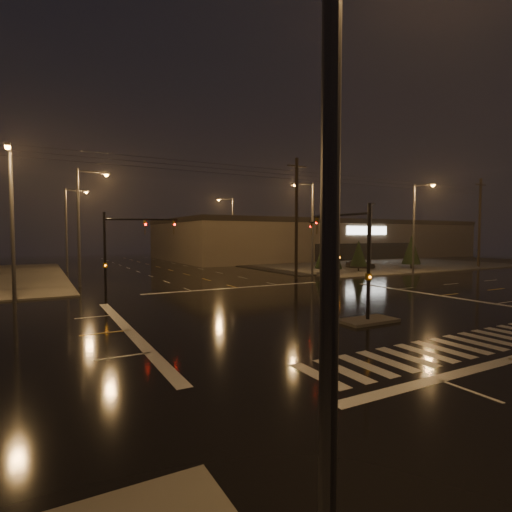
# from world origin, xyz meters

# --- Properties ---
(ground) EXTENTS (140.00, 140.00, 0.00)m
(ground) POSITION_xyz_m (0.00, 0.00, 0.00)
(ground) COLOR black
(ground) RESTS_ON ground
(sidewalk_ne) EXTENTS (36.00, 36.00, 0.12)m
(sidewalk_ne) POSITION_xyz_m (30.00, 30.00, 0.06)
(sidewalk_ne) COLOR #4E4C45
(sidewalk_ne) RESTS_ON ground
(median_island) EXTENTS (3.00, 1.60, 0.15)m
(median_island) POSITION_xyz_m (0.00, -4.00, 0.07)
(median_island) COLOR #4E4C45
(median_island) RESTS_ON ground
(crosswalk) EXTENTS (15.00, 2.60, 0.01)m
(crosswalk) POSITION_xyz_m (0.00, -9.00, 0.01)
(crosswalk) COLOR beige
(crosswalk) RESTS_ON ground
(stop_bar_near) EXTENTS (16.00, 0.50, 0.01)m
(stop_bar_near) POSITION_xyz_m (0.00, -11.00, 0.01)
(stop_bar_near) COLOR beige
(stop_bar_near) RESTS_ON ground
(stop_bar_far) EXTENTS (16.00, 0.50, 0.01)m
(stop_bar_far) POSITION_xyz_m (0.00, 11.00, 0.01)
(stop_bar_far) COLOR beige
(stop_bar_far) RESTS_ON ground
(parking_lot) EXTENTS (50.00, 24.00, 0.08)m
(parking_lot) POSITION_xyz_m (35.00, 28.00, 0.04)
(parking_lot) COLOR black
(parking_lot) RESTS_ON ground
(retail_building) EXTENTS (60.20, 28.30, 7.20)m
(retail_building) POSITION_xyz_m (35.00, 45.99, 3.84)
(retail_building) COLOR #6F614F
(retail_building) RESTS_ON ground
(signal_mast_median) EXTENTS (0.25, 4.59, 6.00)m
(signal_mast_median) POSITION_xyz_m (0.00, -3.07, 3.75)
(signal_mast_median) COLOR black
(signal_mast_median) RESTS_ON ground
(signal_mast_ne) EXTENTS (4.84, 1.86, 6.00)m
(signal_mast_ne) POSITION_xyz_m (9.50, 10.14, 3.79)
(signal_mast_ne) COLOR black
(signal_mast_ne) RESTS_ON ground
(signal_mast_nw) EXTENTS (4.84, 1.86, 6.00)m
(signal_mast_nw) POSITION_xyz_m (-9.50, 10.14, 3.79)
(signal_mast_nw) COLOR black
(signal_mast_nw) RESTS_ON ground
(streetlight_0) EXTENTS (2.77, 0.32, 10.00)m
(streetlight_0) POSITION_xyz_m (-11.18, -15.00, 5.80)
(streetlight_0) COLOR #38383A
(streetlight_0) RESTS_ON ground
(streetlight_1) EXTENTS (2.77, 0.32, 10.00)m
(streetlight_1) POSITION_xyz_m (-11.18, 18.00, 5.80)
(streetlight_1) COLOR #38383A
(streetlight_1) RESTS_ON ground
(streetlight_2) EXTENTS (2.77, 0.32, 10.00)m
(streetlight_2) POSITION_xyz_m (-11.18, 34.00, 5.80)
(streetlight_2) COLOR #38383A
(streetlight_2) RESTS_ON ground
(streetlight_3) EXTENTS (2.77, 0.32, 10.00)m
(streetlight_3) POSITION_xyz_m (11.18, 16.00, 5.80)
(streetlight_3) COLOR #38383A
(streetlight_3) RESTS_ON ground
(streetlight_4) EXTENTS (2.77, 0.32, 10.00)m
(streetlight_4) POSITION_xyz_m (11.18, 36.00, 5.80)
(streetlight_4) COLOR #38383A
(streetlight_4) RESTS_ON ground
(streetlight_5) EXTENTS (0.32, 2.77, 10.00)m
(streetlight_5) POSITION_xyz_m (-16.00, 11.18, 5.80)
(streetlight_5) COLOR #38383A
(streetlight_5) RESTS_ON ground
(streetlight_6) EXTENTS (0.32, 2.77, 10.00)m
(streetlight_6) POSITION_xyz_m (22.00, 11.18, 5.80)
(streetlight_6) COLOR #38383A
(streetlight_6) RESTS_ON ground
(utility_pole_1) EXTENTS (2.20, 0.32, 12.00)m
(utility_pole_1) POSITION_xyz_m (8.00, 14.00, 6.13)
(utility_pole_1) COLOR black
(utility_pole_1) RESTS_ON ground
(utility_pole_2) EXTENTS (2.20, 0.32, 12.00)m
(utility_pole_2) POSITION_xyz_m (38.00, 14.00, 6.13)
(utility_pole_2) COLOR black
(utility_pole_2) RESTS_ON ground
(conifer_0) EXTENTS (3.04, 3.04, 5.45)m
(conifer_0) POSITION_xyz_m (13.87, 16.20, 3.07)
(conifer_0) COLOR black
(conifer_0) RESTS_ON ground
(conifer_1) EXTENTS (1.99, 1.99, 3.81)m
(conifer_1) POSITION_xyz_m (19.03, 16.92, 2.25)
(conifer_1) COLOR black
(conifer_1) RESTS_ON ground
(conifer_2) EXTENTS (2.36, 2.36, 4.39)m
(conifer_2) POSITION_xyz_m (27.54, 16.39, 2.54)
(conifer_2) COLOR black
(conifer_2) RESTS_ON ground
(car_parked) EXTENTS (2.79, 4.06, 1.28)m
(car_parked) POSITION_xyz_m (22.28, 20.04, 0.64)
(car_parked) COLOR black
(car_parked) RESTS_ON ground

